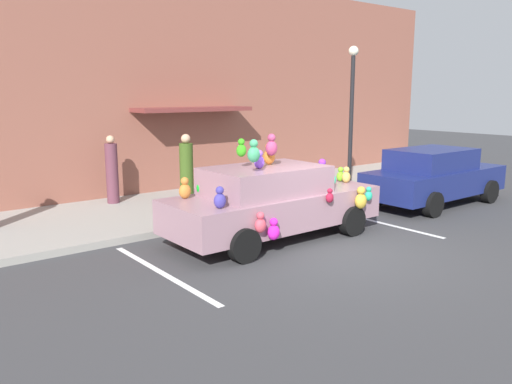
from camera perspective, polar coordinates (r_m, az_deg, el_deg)
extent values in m
plane|color=#38383A|center=(10.14, 9.03, -6.51)|extent=(60.00, 60.00, 0.00)
cube|color=gray|center=(13.88, -6.24, -1.35)|extent=(24.00, 4.00, 0.15)
cube|color=brown|center=(15.43, -10.81, 11.45)|extent=(24.00, 0.30, 6.40)
cube|color=brown|center=(15.35, -7.10, 9.13)|extent=(3.60, 1.10, 0.12)
cube|color=silver|center=(12.56, 13.29, -3.24)|extent=(0.12, 3.60, 0.01)
cube|color=silver|center=(8.99, -10.41, -8.84)|extent=(0.12, 3.60, 0.01)
cube|color=gray|center=(10.75, 1.98, -1.82)|extent=(4.67, 1.79, 0.68)
cube|color=gray|center=(10.48, 1.02, 1.31)|extent=(2.43, 1.58, 0.56)
cylinder|color=black|center=(12.41, 4.42, -1.64)|extent=(0.64, 0.22, 0.64)
cylinder|color=black|center=(11.19, 10.65, -3.19)|extent=(0.64, 0.22, 0.64)
cylinder|color=black|center=(10.71, -7.11, -3.72)|extent=(0.64, 0.22, 0.64)
cylinder|color=black|center=(9.28, -1.32, -5.97)|extent=(0.64, 0.22, 0.64)
ellipsoid|color=maroon|center=(10.44, 8.21, -0.64)|extent=(0.17, 0.14, 0.20)
sphere|color=maroon|center=(10.41, 8.23, 0.12)|extent=(0.11, 0.11, 0.11)
ellipsoid|color=gold|center=(11.09, 1.56, 4.02)|extent=(0.20, 0.16, 0.23)
sphere|color=gold|center=(11.07, 1.56, 4.84)|extent=(0.13, 0.13, 0.13)
ellipsoid|color=gold|center=(11.11, 11.58, -1.00)|extent=(0.28, 0.23, 0.33)
sphere|color=gold|center=(11.07, 11.62, 0.16)|extent=(0.18, 0.18, 0.18)
ellipsoid|color=#4E22A8|center=(10.22, -2.68, 0.15)|extent=(0.20, 0.17, 0.24)
sphere|color=#4E22A8|center=(10.19, -2.69, 1.07)|extent=(0.13, 0.13, 0.13)
ellipsoid|color=#3C3593|center=(9.19, -4.04, -0.99)|extent=(0.23, 0.19, 0.28)
sphere|color=#3C3593|center=(9.15, -4.06, 0.18)|extent=(0.15, 0.15, 0.15)
ellipsoid|color=#24B287|center=(11.35, 12.42, -0.43)|extent=(0.18, 0.15, 0.21)
sphere|color=#24B287|center=(11.32, 12.45, 0.30)|extent=(0.12, 0.12, 0.12)
ellipsoid|color=#18DEC7|center=(12.18, 7.24, 1.80)|extent=(0.19, 0.16, 0.23)
sphere|color=#18DEC7|center=(12.16, 7.26, 2.53)|extent=(0.12, 0.12, 0.12)
ellipsoid|color=gold|center=(11.98, 10.00, 1.63)|extent=(0.22, 0.18, 0.26)
sphere|color=gold|center=(11.95, 10.03, 2.48)|extent=(0.14, 0.14, 0.14)
ellipsoid|color=#C86C26|center=(10.68, 1.47, 3.91)|extent=(0.26, 0.22, 0.31)
sphere|color=#C86C26|center=(10.65, 1.47, 5.05)|extent=(0.17, 0.17, 0.17)
ellipsoid|color=#74C824|center=(12.13, 9.38, 1.72)|extent=(0.20, 0.16, 0.24)
sphere|color=#74C824|center=(12.11, 9.40, 2.47)|extent=(0.13, 0.13, 0.13)
ellipsoid|color=green|center=(10.20, -1.64, 4.63)|extent=(0.21, 0.17, 0.25)
sphere|color=green|center=(10.18, -1.64, 5.60)|extent=(0.14, 0.14, 0.14)
ellipsoid|color=#E21FC0|center=(9.52, 1.98, -4.52)|extent=(0.24, 0.20, 0.29)
sphere|color=#E21FC0|center=(9.47, 1.99, -3.36)|extent=(0.16, 0.16, 0.16)
ellipsoid|color=purple|center=(12.46, 7.35, 2.24)|extent=(0.28, 0.23, 0.33)
sphere|color=purple|center=(12.43, 7.38, 3.28)|extent=(0.18, 0.18, 0.18)
ellipsoid|color=green|center=(10.39, -5.97, 0.46)|extent=(0.26, 0.21, 0.31)
sphere|color=green|center=(10.35, -5.99, 1.61)|extent=(0.17, 0.17, 0.17)
ellipsoid|color=#D14455|center=(9.29, 0.50, -3.77)|extent=(0.23, 0.18, 0.27)
sphere|color=#D14455|center=(9.25, 0.50, -2.66)|extent=(0.14, 0.14, 0.14)
ellipsoid|color=#8C4EEE|center=(10.14, 0.36, 3.34)|extent=(0.22, 0.18, 0.26)
sphere|color=#8C4EEE|center=(10.11, 0.36, 4.33)|extent=(0.14, 0.14, 0.14)
ellipsoid|color=#BC732D|center=(10.12, -7.91, 0.09)|extent=(0.25, 0.20, 0.29)
sphere|color=#BC732D|center=(10.08, -7.94, 1.22)|extent=(0.16, 0.16, 0.16)
ellipsoid|color=#A3365F|center=(10.44, 1.73, 4.91)|extent=(0.26, 0.21, 0.31)
sphere|color=#A3365F|center=(10.42, 1.74, 6.06)|extent=(0.16, 0.16, 0.16)
ellipsoid|color=#22E290|center=(11.46, 8.35, 1.33)|extent=(0.24, 0.20, 0.28)
sphere|color=#22E290|center=(11.43, 8.38, 2.30)|extent=(0.15, 0.15, 0.15)
ellipsoid|color=#3EA469|center=(9.55, -0.26, 4.19)|extent=(0.25, 0.21, 0.30)
sphere|color=#3EA469|center=(9.53, -0.26, 5.42)|extent=(0.16, 0.16, 0.16)
cube|color=navy|center=(14.87, 19.27, 1.15)|extent=(4.42, 1.73, 0.68)
cube|color=navy|center=(14.60, 18.95, 3.46)|extent=(2.30, 1.52, 0.56)
cylinder|color=black|center=(16.52, 19.26, 0.94)|extent=(0.64, 0.22, 0.64)
cylinder|color=black|center=(15.68, 24.56, 0.05)|extent=(0.64, 0.22, 0.64)
cylinder|color=black|center=(14.32, 13.32, -0.20)|extent=(0.64, 0.22, 0.64)
cylinder|color=black|center=(13.34, 19.10, -1.33)|extent=(0.64, 0.22, 0.64)
ellipsoid|color=pink|center=(12.60, -5.76, -1.27)|extent=(0.34, 0.28, 0.43)
sphere|color=pink|center=(12.54, -5.79, 0.09)|extent=(0.24, 0.24, 0.24)
sphere|color=pink|center=(12.48, -6.12, 0.43)|extent=(0.10, 0.10, 0.10)
sphere|color=pink|center=(12.57, -5.47, 0.52)|extent=(0.10, 0.10, 0.10)
cylinder|color=black|center=(15.20, 10.52, 7.30)|extent=(0.12, 0.12, 3.89)
sphere|color=#EAEACC|center=(15.22, 10.80, 15.17)|extent=(0.28, 0.28, 0.28)
cylinder|color=#38541B|center=(12.95, -7.73, 1.77)|extent=(0.34, 0.34, 1.64)
sphere|color=tan|center=(12.84, -7.83, 5.90)|extent=(0.23, 0.23, 0.23)
cylinder|color=brown|center=(13.99, -15.72, 2.00)|extent=(0.32, 0.32, 1.58)
sphere|color=tan|center=(13.89, -15.91, 5.64)|extent=(0.21, 0.21, 0.21)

